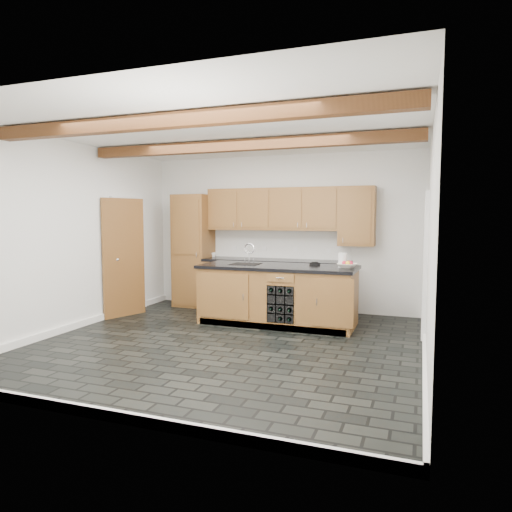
{
  "coord_description": "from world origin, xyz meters",
  "views": [
    {
      "loc": [
        2.4,
        -5.5,
        1.7
      ],
      "look_at": [
        0.12,
        0.8,
        1.11
      ],
      "focal_mm": 32.0,
      "sensor_mm": 36.0,
      "label": 1
    }
  ],
  "objects_px": {
    "island": "(278,295)",
    "kitchen_scale": "(315,264)",
    "fruit_bowl": "(347,266)",
    "paper_towel": "(343,260)"
  },
  "relations": [
    {
      "from": "fruit_bowl",
      "to": "paper_towel",
      "type": "height_order",
      "value": "paper_towel"
    },
    {
      "from": "paper_towel",
      "to": "kitchen_scale",
      "type": "bearing_deg",
      "value": 156.08
    },
    {
      "from": "fruit_bowl",
      "to": "kitchen_scale",
      "type": "bearing_deg",
      "value": 156.6
    },
    {
      "from": "island",
      "to": "kitchen_scale",
      "type": "xyz_separation_m",
      "value": [
        0.53,
        0.26,
        0.49
      ]
    },
    {
      "from": "kitchen_scale",
      "to": "fruit_bowl",
      "type": "distance_m",
      "value": 0.6
    },
    {
      "from": "island",
      "to": "kitchen_scale",
      "type": "relative_size",
      "value": 13.63
    },
    {
      "from": "kitchen_scale",
      "to": "paper_towel",
      "type": "distance_m",
      "value": 0.52
    },
    {
      "from": "island",
      "to": "kitchen_scale",
      "type": "distance_m",
      "value": 0.76
    },
    {
      "from": "island",
      "to": "fruit_bowl",
      "type": "xyz_separation_m",
      "value": [
        1.07,
        0.02,
        0.5
      ]
    },
    {
      "from": "fruit_bowl",
      "to": "paper_towel",
      "type": "xyz_separation_m",
      "value": [
        -0.08,
        0.03,
        0.07
      ]
    }
  ]
}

